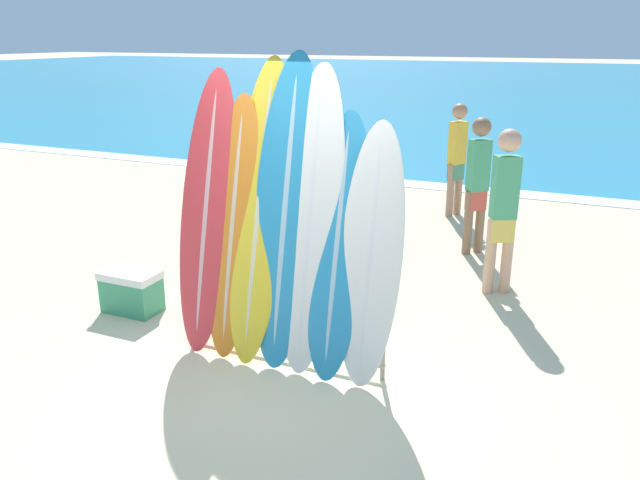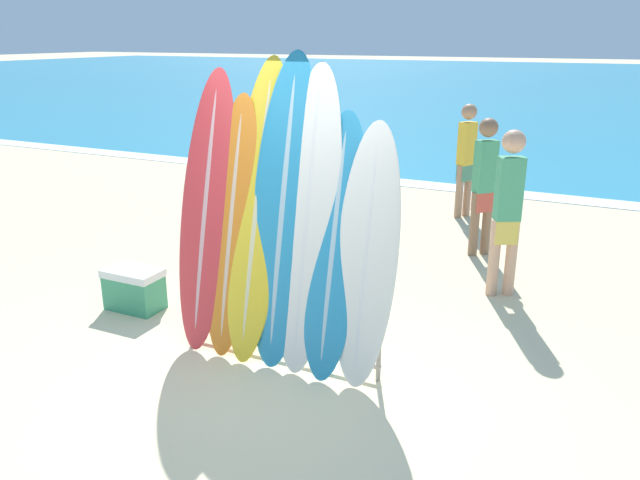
{
  "view_description": "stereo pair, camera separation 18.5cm",
  "coord_description": "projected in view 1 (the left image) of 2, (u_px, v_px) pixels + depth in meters",
  "views": [
    {
      "loc": [
        2.2,
        -3.85,
        2.7
      ],
      "look_at": [
        -0.05,
        1.31,
        0.85
      ],
      "focal_mm": 35.0,
      "sensor_mm": 36.0,
      "label": 1
    },
    {
      "loc": [
        2.37,
        -3.77,
        2.7
      ],
      "look_at": [
        -0.05,
        1.31,
        0.85
      ],
      "focal_mm": 35.0,
      "sensor_mm": 36.0,
      "label": 2
    }
  ],
  "objects": [
    {
      "name": "surfboard_slot_3",
      "position": [
        286.0,
        213.0,
        5.16
      ],
      "size": [
        0.59,
        0.65,
        2.6
      ],
      "color": "teal",
      "rests_on": "ground_plane"
    },
    {
      "name": "person_mid_beach",
      "position": [
        477.0,
        181.0,
        7.85
      ],
      "size": [
        0.29,
        0.29,
        1.75
      ],
      "rotation": [
        0.0,
        0.0,
        0.79
      ],
      "color": "#846047",
      "rests_on": "ground_plane"
    },
    {
      "name": "surfboard_slot_0",
      "position": [
        207.0,
        212.0,
        5.46
      ],
      "size": [
        0.54,
        0.68,
        2.45
      ],
      "color": "red",
      "rests_on": "ground_plane"
    },
    {
      "name": "ocean_water",
      "position": [
        559.0,
        83.0,
        37.02
      ],
      "size": [
        120.0,
        60.0,
        0.01
      ],
      "color": "teal",
      "rests_on": "ground_plane"
    },
    {
      "name": "surfboard_slot_2",
      "position": [
        259.0,
        212.0,
        5.27
      ],
      "size": [
        0.54,
        0.76,
        2.56
      ],
      "color": "yellow",
      "rests_on": "ground_plane"
    },
    {
      "name": "surfboard_slot_4",
      "position": [
        311.0,
        222.0,
        5.07
      ],
      "size": [
        0.54,
        0.62,
        2.51
      ],
      "color": "silver",
      "rests_on": "ground_plane"
    },
    {
      "name": "surfboard_rack",
      "position": [
        283.0,
        311.0,
        5.35
      ],
      "size": [
        1.86,
        0.04,
        0.83
      ],
      "color": "gray",
      "rests_on": "ground_plane"
    },
    {
      "name": "person_far_left",
      "position": [
        503.0,
        206.0,
        6.59
      ],
      "size": [
        0.31,
        0.27,
        1.8
      ],
      "rotation": [
        0.0,
        0.0,
        3.62
      ],
      "color": "tan",
      "rests_on": "ground_plane"
    },
    {
      "name": "surfboard_slot_5",
      "position": [
        338.0,
        248.0,
        5.0
      ],
      "size": [
        0.51,
        0.6,
        2.15
      ],
      "color": "teal",
      "rests_on": "ground_plane"
    },
    {
      "name": "surfboard_slot_6",
      "position": [
        371.0,
        257.0,
        4.89
      ],
      "size": [
        0.52,
        0.49,
        2.1
      ],
      "color": "silver",
      "rests_on": "ground_plane"
    },
    {
      "name": "ground_plane",
      "position": [
        261.0,
        387.0,
        5.03
      ],
      "size": [
        160.0,
        160.0,
        0.0
      ],
      "primitive_type": "plane",
      "color": "beige"
    },
    {
      "name": "surfboard_slot_1",
      "position": [
        233.0,
        228.0,
        5.37
      ],
      "size": [
        0.49,
        0.61,
        2.25
      ],
      "color": "orange",
      "rests_on": "ground_plane"
    },
    {
      "name": "person_near_water",
      "position": [
        457.0,
        156.0,
        9.54
      ],
      "size": [
        0.27,
        0.3,
        1.74
      ],
      "rotation": [
        0.0,
        0.0,
        1.03
      ],
      "color": "#A87A5B",
      "rests_on": "ground_plane"
    },
    {
      "name": "cooler_box",
      "position": [
        132.0,
        291.0,
        6.35
      ],
      "size": [
        0.59,
        0.35,
        0.43
      ],
      "color": "#389366",
      "rests_on": "ground_plane"
    }
  ]
}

